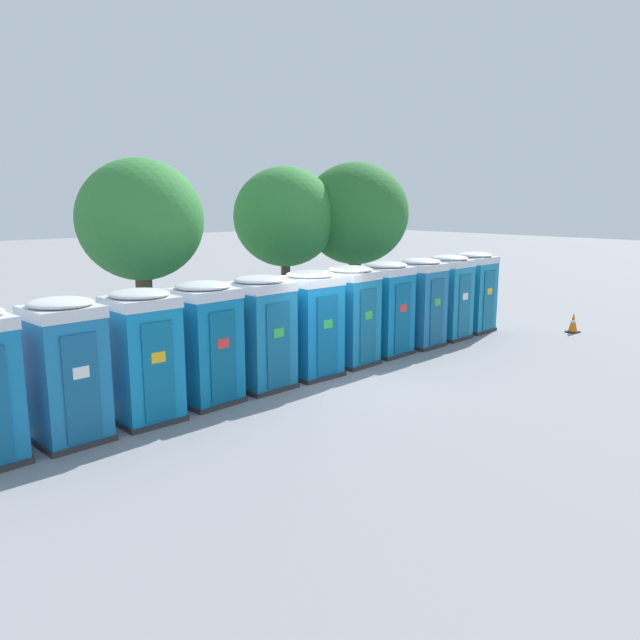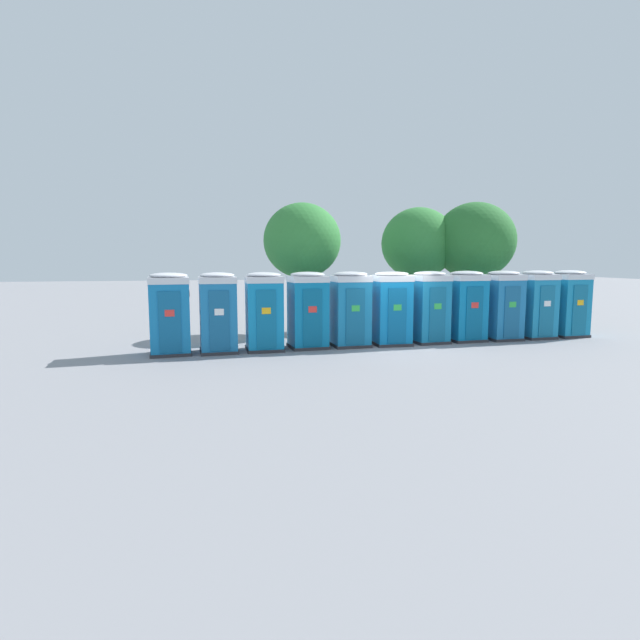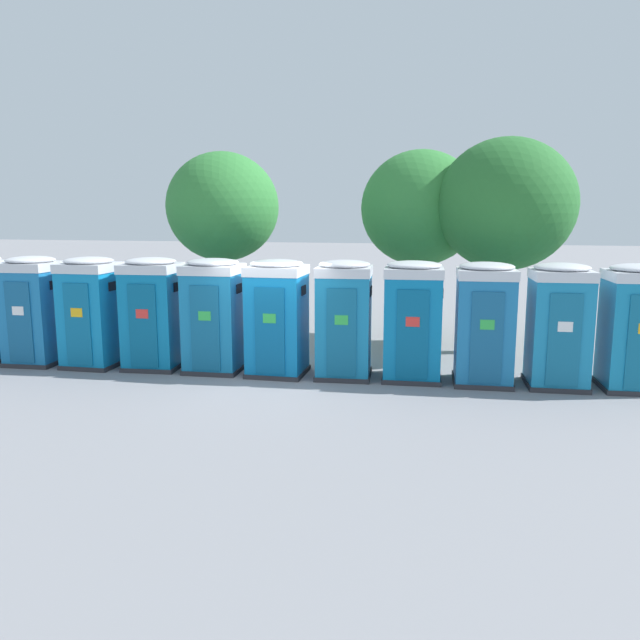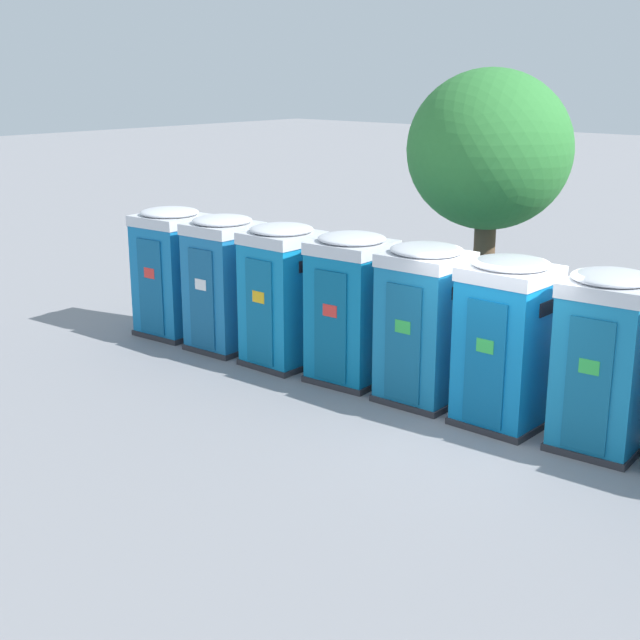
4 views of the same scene
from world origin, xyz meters
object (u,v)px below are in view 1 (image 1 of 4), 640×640
(portapotty_3, at_px, (205,342))
(portapotty_10, at_px, (473,291))
(portapotty_2, at_px, (143,355))
(street_tree_2, at_px, (355,215))
(street_tree_0, at_px, (141,221))
(portapotty_1, at_px, (66,370))
(street_tree_1, at_px, (285,217))
(portapotty_5, at_px, (311,323))
(portapotty_7, at_px, (386,308))
(portapotty_6, at_px, (350,315))
(traffic_cone, at_px, (573,323))
(portapotty_8, at_px, (420,302))
(portapotty_4, at_px, (261,332))
(portapotty_9, at_px, (448,297))

(portapotty_3, relative_size, portapotty_10, 1.00)
(portapotty_2, relative_size, street_tree_2, 0.47)
(street_tree_0, bearing_deg, portapotty_1, -132.94)
(street_tree_1, bearing_deg, portapotty_5, -123.07)
(portapotty_7, bearing_deg, portapotty_6, -176.02)
(portapotty_10, xyz_separation_m, traffic_cone, (2.15, -2.36, -0.97))
(portapotty_1, bearing_deg, portapotty_7, 2.83)
(portapotty_3, relative_size, street_tree_2, 0.47)
(portapotty_10, height_order, street_tree_0, street_tree_0)
(portapotty_2, distance_m, street_tree_1, 8.78)
(portapotty_3, bearing_deg, portapotty_7, 2.34)
(street_tree_0, xyz_separation_m, street_tree_2, (7.42, -0.07, 0.05))
(street_tree_0, height_order, street_tree_2, street_tree_2)
(street_tree_1, bearing_deg, portapotty_8, -68.71)
(portapotty_5, distance_m, street_tree_1, 5.64)
(portapotty_2, relative_size, street_tree_0, 0.49)
(portapotty_8, distance_m, street_tree_0, 7.96)
(portapotty_2, bearing_deg, portapotty_4, 3.34)
(portapotty_3, bearing_deg, street_tree_1, 36.98)
(portapotty_7, distance_m, street_tree_0, 6.72)
(traffic_cone, bearing_deg, street_tree_1, 136.76)
(portapotty_4, distance_m, portapotty_5, 1.47)
(portapotty_8, height_order, street_tree_0, street_tree_0)
(portapotty_5, height_order, portapotty_10, same)
(portapotty_1, distance_m, street_tree_1, 10.04)
(portapotty_4, bearing_deg, portapotty_9, 2.12)
(street_tree_0, bearing_deg, portapotty_9, -20.51)
(portapotty_1, relative_size, portapotty_7, 1.00)
(street_tree_1, bearing_deg, portapotty_6, -107.71)
(portapotty_5, height_order, portapotty_6, same)
(portapotty_4, height_order, street_tree_2, street_tree_2)
(portapotty_8, bearing_deg, portapotty_5, -177.44)
(street_tree_1, height_order, street_tree_2, street_tree_2)
(portapotty_8, distance_m, portapotty_10, 2.93)
(portapotty_1, relative_size, portapotty_4, 1.00)
(portapotty_4, height_order, portapotty_5, same)
(portapotty_4, xyz_separation_m, portapotty_9, (7.33, 0.27, 0.00))
(street_tree_0, distance_m, traffic_cone, 13.54)
(portapotty_9, relative_size, portapotty_10, 1.00)
(portapotty_7, bearing_deg, portapotty_9, 1.19)
(portapotty_9, xyz_separation_m, traffic_cone, (3.61, -2.26, -0.97))
(portapotty_8, bearing_deg, street_tree_2, 80.30)
(portapotty_1, bearing_deg, street_tree_2, 18.19)
(portapotty_1, bearing_deg, portapotty_6, 2.61)
(portapotty_4, xyz_separation_m, traffic_cone, (10.94, -1.99, -0.97))
(portapotty_8, relative_size, street_tree_0, 0.49)
(portapotty_7, bearing_deg, portapotty_5, -175.71)
(portapotty_5, bearing_deg, portapotty_6, 4.60)
(portapotty_1, bearing_deg, portapotty_5, 2.11)
(portapotty_7, relative_size, street_tree_2, 0.47)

